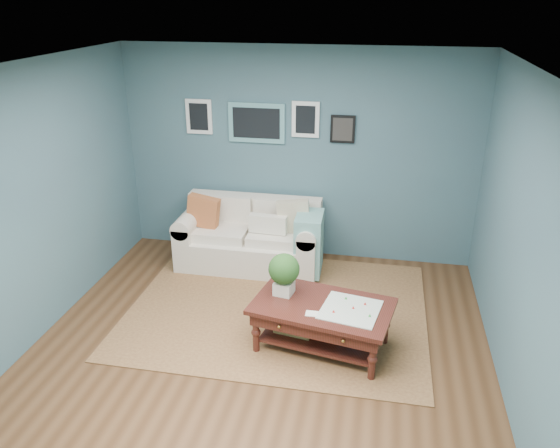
# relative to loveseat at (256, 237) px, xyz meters

# --- Properties ---
(room_shell) EXTENTS (5.00, 5.02, 2.70)m
(room_shell) POSITION_rel_loveseat_xyz_m (0.43, -1.97, 0.98)
(room_shell) COLOR brown
(room_shell) RESTS_ON ground
(area_rug) EXTENTS (3.24, 2.59, 0.01)m
(area_rug) POSITION_rel_loveseat_xyz_m (0.48, -1.01, -0.38)
(area_rug) COLOR brown
(area_rug) RESTS_ON ground
(loveseat) EXTENTS (1.83, 0.83, 0.94)m
(loveseat) POSITION_rel_loveseat_xyz_m (0.00, 0.00, 0.00)
(loveseat) COLOR #F0E8CE
(loveseat) RESTS_ON ground
(coffee_table) EXTENTS (1.44, 1.00, 0.93)m
(coffee_table) POSITION_rel_loveseat_xyz_m (0.97, -1.61, 0.03)
(coffee_table) COLOR #381A0E
(coffee_table) RESTS_ON ground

